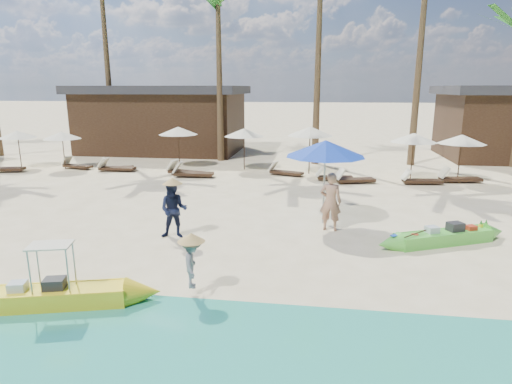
# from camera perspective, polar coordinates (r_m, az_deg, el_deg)

# --- Properties ---
(ground) EXTENTS (240.00, 240.00, 0.00)m
(ground) POSITION_cam_1_polar(r_m,az_deg,el_deg) (11.24, -4.09, -8.14)
(ground) COLOR #F7E3B6
(ground) RESTS_ON ground
(wet_sand_strip) EXTENTS (240.00, 4.50, 0.01)m
(wet_sand_strip) POSITION_cam_1_polar(r_m,az_deg,el_deg) (7.03, -13.50, -23.14)
(wet_sand_strip) COLOR tan
(wet_sand_strip) RESTS_ON ground
(green_canoe) EXTENTS (4.24, 2.14, 0.58)m
(green_canoe) POSITION_cam_1_polar(r_m,az_deg,el_deg) (12.88, 23.70, -5.50)
(green_canoe) COLOR #50C33B
(green_canoe) RESTS_ON ground
(yellow_canoe) EXTENTS (4.84, 1.61, 1.28)m
(yellow_canoe) POSITION_cam_1_polar(r_m,az_deg,el_deg) (9.53, -26.25, -12.39)
(yellow_canoe) COLOR yellow
(yellow_canoe) RESTS_ON ground
(tourist) EXTENTS (0.70, 0.51, 1.77)m
(tourist) POSITION_cam_1_polar(r_m,az_deg,el_deg) (12.91, 9.91, -1.27)
(tourist) COLOR tan
(tourist) RESTS_ON ground
(vendor_green) EXTENTS (0.86, 0.71, 1.63)m
(vendor_green) POSITION_cam_1_polar(r_m,az_deg,el_deg) (12.33, -10.91, -2.36)
(vendor_green) COLOR #121934
(vendor_green) RESTS_ON ground
(vendor_yellow) EXTENTS (0.55, 0.75, 1.05)m
(vendor_yellow) POSITION_cam_1_polar(r_m,az_deg,el_deg) (8.92, -8.52, -9.35)
(vendor_yellow) COLOR gray
(vendor_yellow) RESTS_ON ground
(blue_umbrella) EXTENTS (2.45, 2.45, 2.64)m
(blue_umbrella) POSITION_cam_1_polar(r_m,az_deg,el_deg) (13.24, 9.25, 5.75)
(blue_umbrella) COLOR #99999E
(blue_umbrella) RESTS_ON ground
(resort_parasol_2) EXTENTS (1.92, 1.92, 1.98)m
(resort_parasol_2) POSITION_cam_1_polar(r_m,az_deg,el_deg) (26.07, -29.21, 6.72)
(resort_parasol_2) COLOR #382516
(resort_parasol_2) RESTS_ON ground
(lounger_2_left) EXTENTS (2.05, 1.01, 0.67)m
(lounger_2_left) POSITION_cam_1_polar(r_m,az_deg,el_deg) (25.28, -30.82, 2.78)
(lounger_2_left) COLOR #382516
(lounger_2_left) RESTS_ON ground
(resort_parasol_3) EXTENTS (1.91, 1.91, 1.97)m
(resort_parasol_3) POSITION_cam_1_polar(r_m,az_deg,el_deg) (24.59, -24.46, 6.89)
(resort_parasol_3) COLOR #382516
(resort_parasol_3) RESTS_ON ground
(lounger_3_left) EXTENTS (1.75, 0.88, 0.57)m
(lounger_3_left) POSITION_cam_1_polar(r_m,az_deg,el_deg) (24.61, -22.90, 3.31)
(lounger_3_left) COLOR #382516
(lounger_3_left) RESTS_ON ground
(lounger_3_right) EXTENTS (1.80, 0.62, 0.60)m
(lounger_3_right) POSITION_cam_1_polar(r_m,az_deg,el_deg) (23.15, -18.16, 3.14)
(lounger_3_right) COLOR #382516
(lounger_3_right) RESTS_ON ground
(resort_parasol_4) EXTENTS (2.10, 2.10, 2.16)m
(resort_parasol_4) POSITION_cam_1_polar(r_m,az_deg,el_deg) (23.42, -10.34, 8.04)
(resort_parasol_4) COLOR #382516
(resort_parasol_4) RESTS_ON ground
(lounger_4_left) EXTENTS (1.88, 1.10, 0.61)m
(lounger_4_left) POSITION_cam_1_polar(r_m,az_deg,el_deg) (23.31, -18.48, 3.20)
(lounger_4_left) COLOR #382516
(lounger_4_left) RESTS_ON ground
(lounger_4_right) EXTENTS (2.02, 1.09, 0.66)m
(lounger_4_right) POSITION_cam_1_polar(r_m,az_deg,el_deg) (21.24, -9.56, 2.79)
(lounger_4_right) COLOR #382516
(lounger_4_right) RESTS_ON ground
(resort_parasol_5) EXTENTS (2.09, 2.09, 2.15)m
(resort_parasol_5) POSITION_cam_1_polar(r_m,az_deg,el_deg) (22.24, -1.61, 7.93)
(resort_parasol_5) COLOR #382516
(resort_parasol_5) RESTS_ON ground
(lounger_5_left) EXTENTS (1.96, 0.70, 0.66)m
(lounger_5_left) POSITION_cam_1_polar(r_m,az_deg,el_deg) (20.74, -8.64, 2.56)
(lounger_5_left) COLOR #382516
(lounger_5_left) RESTS_ON ground
(resort_parasol_6) EXTENTS (2.27, 2.27, 2.34)m
(resort_parasol_6) POSITION_cam_1_polar(r_m,az_deg,el_deg) (21.26, 7.23, 8.03)
(resort_parasol_6) COLOR #382516
(resort_parasol_6) RESTS_ON ground
(lounger_6_left) EXTENTS (1.78, 1.02, 0.58)m
(lounger_6_left) POSITION_cam_1_polar(r_m,az_deg,el_deg) (21.02, 3.78, 2.76)
(lounger_6_left) COLOR #382516
(lounger_6_left) RESTS_ON ground
(lounger_6_right) EXTENTS (1.74, 0.68, 0.58)m
(lounger_6_right) POSITION_cam_1_polar(r_m,az_deg,el_deg) (20.08, 10.14, 2.06)
(lounger_6_right) COLOR #382516
(lounger_6_right) RESTS_ON ground
(resort_parasol_7) EXTENTS (2.11, 2.11, 2.18)m
(resort_parasol_7) POSITION_cam_1_polar(r_m,az_deg,el_deg) (20.96, 20.30, 6.81)
(resort_parasol_7) COLOR #382516
(resort_parasol_7) RESTS_ON ground
(lounger_7_left) EXTENTS (1.89, 1.02, 0.61)m
(lounger_7_left) POSITION_cam_1_polar(r_m,az_deg,el_deg) (19.67, 12.78, 1.73)
(lounger_7_left) COLOR #382516
(lounger_7_left) RESTS_ON ground
(lounger_7_right) EXTENTS (1.82, 0.73, 0.60)m
(lounger_7_right) POSITION_cam_1_polar(r_m,az_deg,el_deg) (20.33, 20.97, 1.52)
(lounger_7_right) COLOR #382516
(lounger_7_right) RESTS_ON ground
(resort_parasol_8) EXTENTS (2.08, 2.08, 2.14)m
(resort_parasol_8) POSITION_cam_1_polar(r_m,az_deg,el_deg) (21.40, 25.76, 6.35)
(resort_parasol_8) COLOR #382516
(resort_parasol_8) RESTS_ON ground
(lounger_8_left) EXTENTS (1.94, 0.83, 0.64)m
(lounger_8_left) POSITION_cam_1_polar(r_m,az_deg,el_deg) (21.39, 25.27, 1.72)
(lounger_8_left) COLOR #382516
(lounger_8_left) RESTS_ON ground
(palm_3) EXTENTS (2.08, 2.08, 10.52)m
(palm_3) POSITION_cam_1_polar(r_m,az_deg,el_deg) (25.48, -5.10, 23.62)
(palm_3) COLOR brown
(palm_3) RESTS_ON ground
(pavilion_west) EXTENTS (10.80, 6.60, 4.30)m
(pavilion_west) POSITION_cam_1_polar(r_m,az_deg,el_deg) (29.59, -12.28, 9.56)
(pavilion_west) COLOR #382516
(pavilion_west) RESTS_ON ground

